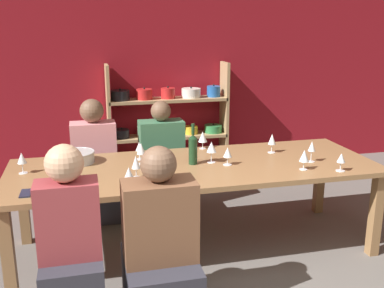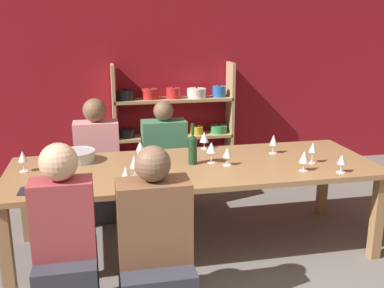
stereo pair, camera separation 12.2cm
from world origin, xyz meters
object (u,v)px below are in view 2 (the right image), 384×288
Objects in this scene: wine_glass_red_b at (140,147)px; person_near_b at (155,259)px; wine_glass_red_d at (342,160)px; wine_glass_empty_c at (227,153)px; wine_glass_empty_d at (304,157)px; person_near_a at (67,261)px; shelf_unit at (172,131)px; wine_glass_red_c at (23,157)px; wine_glass_red_a at (274,141)px; mixing_bowl at (78,156)px; wine_glass_red_e at (313,148)px; wine_glass_empty_b at (204,137)px; wine_bottle_green at (193,148)px; cell_phone at (24,191)px; wine_glass_empty_e at (141,149)px; wine_glass_red_f at (126,173)px; person_far_b at (165,171)px; wine_glass_empty_a at (134,162)px; person_far_a at (98,174)px; dining_table at (195,173)px; wine_glass_white_a at (211,148)px.

person_near_b is at bearing -91.27° from wine_glass_red_b.
wine_glass_empty_c is at bearing 156.03° from wine_glass_red_d.
wine_glass_empty_d is 0.13× the size of person_near_a.
wine_glass_red_c is at bearing -127.91° from shelf_unit.
wine_glass_empty_d is 1.88m from person_near_a.
person_near_b is at bearing -138.77° from wine_glass_red_a.
mixing_bowl is 1.76× the size of wine_glass_red_a.
wine_glass_empty_d is (-0.16, -0.17, -0.02)m from wine_glass_red_e.
shelf_unit is 1.29× the size of person_near_b.
wine_glass_red_a is 2.03m from person_near_a.
person_near_b is at bearing -115.60° from wine_glass_empty_b.
wine_bottle_green is 2.23× the size of wine_glass_red_b.
wine_bottle_green is (0.91, -0.26, 0.08)m from mixing_bowl.
wine_glass_empty_c is (1.18, -0.35, 0.05)m from mixing_bowl.
wine_glass_empty_b is 1.65m from cell_phone.
wine_glass_red_a is 1.07× the size of wine_glass_empty_d.
shelf_unit is 4.40× the size of wine_bottle_green.
shelf_unit is at bearing 73.26° from wine_glass_empty_e.
wine_glass_red_f is 1.46m from person_far_b.
wine_glass_red_e is at bearing -10.44° from wine_bottle_green.
wine_glass_empty_a is at bearing 53.49° from person_near_a.
wine_glass_red_f is at bearing -156.33° from wine_glass_empty_c.
person_far_a is at bearing 83.35° from person_near_a.
wine_glass_empty_c is (-0.49, -0.25, -0.01)m from wine_glass_red_a.
dining_table is 8.75× the size of wine_bottle_green.
wine_glass_empty_a reaches higher than cell_phone.
wine_glass_red_f is at bearing 107.57° from person_near_b.
shelf_unit reaches higher than wine_bottle_green.
wine_glass_red_c is 1.03× the size of wine_glass_empty_d.
wine_glass_red_c reaches higher than wine_glass_empty_b.
wine_glass_empty_d is at bearing -5.49° from wine_glass_empty_a.
wine_glass_empty_e is at bearing 162.66° from dining_table.
wine_glass_white_a reaches higher than mixing_bowl.
dining_table is 18.45× the size of wine_glass_red_f.
wine_glass_empty_b is 0.13× the size of person_near_a.
wine_glass_red_f is 0.89× the size of wine_glass_empty_e.
wine_glass_empty_b is at bearing 84.41° from wine_glass_white_a.
wine_glass_empty_d is at bearing -51.93° from wine_glass_empty_b.
wine_glass_red_a is at bearing -3.71° from wine_glass_red_b.
person_near_b reaches higher than wine_glass_empty_d.
wine_glass_white_a is 0.42m from wine_glass_empty_b.
wine_glass_red_e is 2.22m from cell_phone.
wine_glass_red_b is 0.13× the size of person_far_b.
dining_table is at bearing -77.94° from wine_bottle_green.
wine_glass_empty_b is (1.51, 0.34, -0.01)m from wine_glass_red_c.
shelf_unit reaches higher than wine_glass_red_e.
wine_glass_red_c is at bearing 144.46° from wine_glass_red_f.
wine_glass_empty_d is 1.04× the size of cell_phone.
cell_phone is (-1.25, -0.38, -0.13)m from wine_bottle_green.
cell_phone is (-1.44, -0.80, -0.10)m from wine_glass_empty_b.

